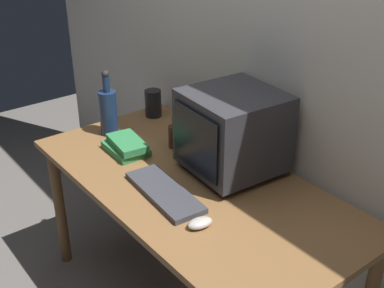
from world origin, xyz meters
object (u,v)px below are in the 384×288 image
object	(u,v)px
book_stack	(127,146)
metal_canister	(153,103)
crt_monitor	(233,132)
keyboard	(165,192)
computer_mouse	(200,223)
bottle_tall	(108,111)
bottle_short	(175,135)

from	to	relation	value
book_stack	metal_canister	world-z (taller)	metal_canister
crt_monitor	metal_canister	xyz separation A→B (m)	(-0.71, 0.06, -0.12)
crt_monitor	book_stack	world-z (taller)	crt_monitor
crt_monitor	metal_canister	bearing A→B (deg)	174.91
keyboard	computer_mouse	distance (m)	0.26
keyboard	bottle_tall	world-z (taller)	bottle_tall
keyboard	metal_canister	world-z (taller)	metal_canister
bottle_short	keyboard	bearing A→B (deg)	-41.96
computer_mouse	book_stack	bearing A→B (deg)	-178.96
keyboard	book_stack	xyz separation A→B (m)	(-0.41, 0.07, 0.02)
computer_mouse	bottle_tall	xyz separation A→B (m)	(-0.91, 0.14, 0.11)
computer_mouse	bottle_tall	bearing A→B (deg)	-179.43
keyboard	bottle_short	xyz separation A→B (m)	(-0.32, 0.29, 0.05)
crt_monitor	computer_mouse	world-z (taller)	crt_monitor
crt_monitor	computer_mouse	size ratio (longest dim) A/B	4.15
keyboard	book_stack	size ratio (longest dim) A/B	1.71
crt_monitor	computer_mouse	distance (m)	0.48
book_stack	bottle_short	bearing A→B (deg)	65.83
bottle_tall	metal_canister	xyz separation A→B (m)	(-0.05, 0.30, -0.05)
crt_monitor	bottle_short	bearing A→B (deg)	-169.28
keyboard	bottle_short	bearing A→B (deg)	143.14
computer_mouse	crt_monitor	bearing A→B (deg)	131.85
computer_mouse	bottle_tall	distance (m)	0.92
keyboard	book_stack	distance (m)	0.42
book_stack	metal_canister	bearing A→B (deg)	128.91
bottle_short	crt_monitor	bearing A→B (deg)	10.72
bottle_short	metal_canister	distance (m)	0.39
bottle_tall	crt_monitor	bearing A→B (deg)	19.70
crt_monitor	bottle_tall	xyz separation A→B (m)	(-0.66, -0.24, -0.07)
computer_mouse	bottle_short	xyz separation A→B (m)	(-0.58, 0.31, 0.05)
crt_monitor	book_stack	bearing A→B (deg)	-147.41
keyboard	bottle_tall	size ratio (longest dim) A/B	1.23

